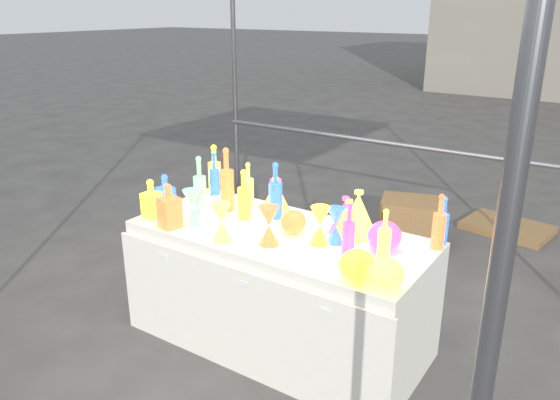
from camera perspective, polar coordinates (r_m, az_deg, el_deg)
The scene contains 32 objects.
ground at distance 3.62m, azimuth 0.00°, elevation -14.30°, with size 80.00×80.00×0.00m, color #625F5B.
display_table at distance 3.42m, azimuth -0.09°, elevation -9.17°, with size 1.84×0.83×0.75m.
cardboard_box_closed at distance 5.01m, azimuth 13.66°, elevation -2.23°, with size 0.56×0.41×0.41m, color #9C7346.
cardboard_box_flat at distance 5.63m, azimuth 22.67°, elevation -2.67°, with size 0.76×0.54×0.07m, color #9C7346.
bottle_0 at distance 3.92m, azimuth -6.86°, elevation 3.26°, with size 0.09×0.09×0.35m, color #DA5414, non-canonical shape.
bottle_1 at distance 3.89m, azimuth -6.86°, elevation 2.77°, with size 0.07×0.07×0.31m, color #198A4D, non-canonical shape.
bottle_2 at distance 3.56m, azimuth -5.59°, elevation 2.19°, with size 0.09×0.09×0.42m, color orange, non-canonical shape.
bottle_3 at distance 3.62m, azimuth -0.45°, elevation 1.60°, with size 0.08×0.08×0.30m, color blue, non-canonical shape.
bottle_4 at distance 3.62m, azimuth -3.34°, elevation 1.60°, with size 0.07×0.07×0.31m, color #115A6E, non-canonical shape.
bottle_5 at distance 3.55m, azimuth -8.39°, elevation 1.63°, with size 0.08×0.08×0.38m, color #AF2387, non-canonical shape.
bottle_6 at distance 3.41m, azimuth -3.78°, elevation 0.59°, with size 0.08×0.08×0.32m, color #DA5414, non-canonical shape.
bottle_7 at distance 3.41m, azimuth -0.48°, elevation 1.00°, with size 0.09×0.09×0.37m, color #198A4D, non-canonical shape.
decanter_0 at distance 3.54m, azimuth -13.31°, elevation 0.18°, with size 0.10×0.10×0.25m, color #DA5414, non-canonical shape.
decanter_1 at distance 3.35m, azimuth -11.53°, elevation -0.58°, with size 0.11×0.11×0.28m, color orange, non-canonical shape.
decanter_2 at distance 3.62m, azimuth -11.88°, elevation 0.74°, with size 0.10×0.10×0.25m, color #198A4D, non-canonical shape.
hourglass_0 at distance 3.05m, azimuth -1.17°, elevation -2.70°, with size 0.11×0.11×0.23m, color orange, non-canonical shape.
hourglass_2 at distance 3.11m, azimuth -6.13°, elevation -2.33°, with size 0.11×0.11×0.23m, color #115A6E, non-canonical shape.
hourglass_3 at distance 3.38m, azimuth -9.16°, elevation -0.74°, with size 0.11×0.11×0.22m, color #AF2387, non-canonical shape.
hourglass_4 at distance 3.06m, azimuth 4.21°, elevation -2.69°, with size 0.11×0.11×0.22m, color #DA5414, non-canonical shape.
hourglass_5 at distance 3.09m, azimuth 5.84°, elevation -2.65°, with size 0.10×0.10×0.21m, color #198A4D, non-canonical shape.
globe_0 at distance 2.70m, azimuth 8.08°, elevation -6.96°, with size 0.18×0.18×0.14m, color #DA5414, non-canonical shape.
globe_1 at distance 2.65m, azimuth 11.01°, elevation -7.78°, with size 0.17×0.17×0.14m, color #115A6E, non-canonical shape.
globe_2 at distance 3.23m, azimuth 1.40°, elevation -2.42°, with size 0.15×0.15×0.12m, color orange, non-canonical shape.
globe_3 at distance 3.04m, azimuth 10.85°, elevation -3.89°, with size 0.19×0.19×0.15m, color blue, non-canonical shape.
lampshade_0 at distance 3.56m, azimuth -0.47°, elevation 0.63°, with size 0.19×0.19×0.23m, color #FFF335, non-canonical shape.
lampshade_1 at distance 3.15m, azimuth 7.16°, elevation -2.02°, with size 0.20×0.20×0.24m, color #FFF335, non-canonical shape.
lampshade_2 at distance 3.23m, azimuth 6.81°, elevation -1.56°, with size 0.19×0.19×0.23m, color blue, non-canonical shape.
lampshade_3 at distance 3.19m, azimuth 8.15°, elevation -1.39°, with size 0.24×0.24×0.28m, color #115A6E, non-canonical shape.
bottle_8 at distance 3.18m, azimuth 16.69°, elevation -2.08°, with size 0.06×0.06×0.28m, color #198A4D, non-canonical shape.
bottle_9 at distance 3.11m, azimuth 16.32°, elevation -2.17°, with size 0.07×0.07×0.32m, color orange, non-canonical shape.
bottle_10 at distance 2.93m, azimuth 7.20°, elevation -3.09°, with size 0.07×0.07×0.30m, color blue, non-canonical shape.
bottle_11 at distance 2.86m, azimuth 10.86°, elevation -3.79°, with size 0.07×0.07×0.31m, color #115A6E, non-canonical shape.
Camera 1 is at (1.67, -2.50, 2.02)m, focal length 35.00 mm.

